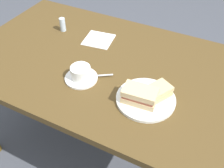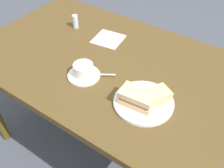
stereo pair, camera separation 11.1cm
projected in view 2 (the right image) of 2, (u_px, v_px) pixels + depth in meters
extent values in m
plane|color=#454850|center=(106.00, 143.00, 1.78)|extent=(6.00, 6.00, 0.00)
cube|color=#503B1C|center=(104.00, 62.00, 1.30)|extent=(1.34, 0.85, 0.03)
cylinder|color=brown|center=(70.00, 48.00, 2.02)|extent=(0.05, 0.05, 0.69)
cylinder|color=white|center=(144.00, 102.00, 1.06)|extent=(0.25, 0.25, 0.01)
cube|color=#D6B680|center=(137.00, 101.00, 1.04)|extent=(0.15, 0.09, 0.02)
cube|color=#B05843|center=(137.00, 98.00, 1.03)|extent=(0.13, 0.09, 0.01)
cube|color=#D8B884|center=(137.00, 95.00, 1.02)|extent=(0.15, 0.09, 0.02)
cube|color=#D4B577|center=(155.00, 99.00, 1.06)|extent=(0.12, 0.14, 0.02)
cube|color=#DACF77|center=(156.00, 96.00, 1.05)|extent=(0.11, 0.13, 0.01)
cube|color=#CFB57D|center=(156.00, 94.00, 1.04)|extent=(0.12, 0.14, 0.02)
cylinder|color=white|center=(84.00, 75.00, 1.19)|extent=(0.15, 0.15, 0.01)
cylinder|color=white|center=(83.00, 70.00, 1.17)|extent=(0.09, 0.09, 0.06)
cylinder|color=#9F6D4B|center=(83.00, 65.00, 1.15)|extent=(0.08, 0.08, 0.01)
torus|color=white|center=(85.00, 63.00, 1.20)|extent=(0.03, 0.04, 0.04)
cube|color=silver|center=(107.00, 75.00, 1.18)|extent=(0.07, 0.05, 0.00)
ellipsoid|color=silver|center=(97.00, 74.00, 1.18)|extent=(0.03, 0.03, 0.01)
cube|color=white|center=(108.00, 39.00, 1.42)|extent=(0.17, 0.17, 0.00)
cylinder|color=silver|center=(75.00, 22.00, 1.48)|extent=(0.03, 0.03, 0.08)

